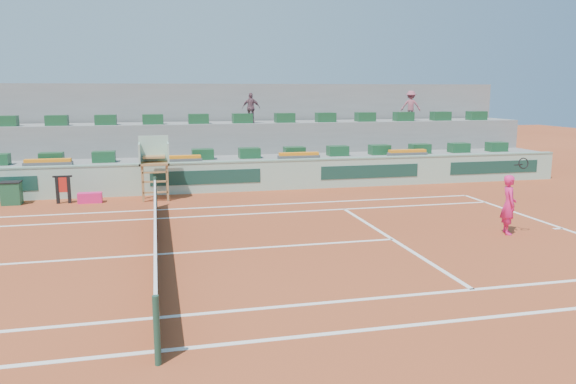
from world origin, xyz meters
name	(u,v)px	position (x,y,z in m)	size (l,w,h in m)	color
ground	(157,255)	(0.00, 0.00, 0.00)	(90.00, 90.00, 0.00)	#983C1D
seating_tier_lower	(155,172)	(0.00, 10.70, 0.60)	(36.00, 4.00, 1.20)	gray
seating_tier_upper	(154,152)	(0.00, 12.30, 1.30)	(36.00, 2.40, 2.60)	gray
stadium_back_wall	(154,130)	(0.00, 13.90, 2.20)	(36.00, 0.40, 4.40)	gray
player_bag	(90,198)	(-2.36, 7.36, 0.19)	(0.85, 0.38, 0.38)	#F11F70
spectator_mid	(251,108)	(4.39, 11.56, 3.29)	(0.81, 0.34, 1.38)	#744D59
spectator_right	(411,106)	(12.44, 11.85, 3.33)	(0.95, 0.54, 1.47)	#9A4D5E
court_lines	(157,254)	(0.00, 0.00, 0.01)	(23.89, 11.09, 0.01)	white
tennis_net	(156,234)	(0.00, 0.00, 0.53)	(0.10, 11.97, 1.10)	black
advertising_hoarding	(156,179)	(0.02, 8.50, 0.63)	(36.00, 0.34, 1.26)	#9BC4AC
umpire_chair	(154,159)	(0.00, 7.50, 1.54)	(1.10, 0.90, 2.40)	olive
seat_row_lower	(154,155)	(0.00, 9.80, 1.42)	(32.90, 0.60, 0.44)	#184927
seat_row_upper	(153,119)	(0.00, 11.70, 2.82)	(32.90, 0.60, 0.44)	#184927
flower_planters	(116,161)	(-1.50, 9.00, 1.33)	(26.80, 0.36, 0.28)	#535353
drink_cooler_a	(11,193)	(-5.08, 7.69, 0.42)	(0.69, 0.60, 0.84)	#194C2E
towel_rack	(63,187)	(-3.28, 7.46, 0.60)	(0.67, 0.11, 1.03)	black
tennis_player	(509,204)	(9.89, -0.16, 0.87)	(0.59, 0.92, 2.28)	#F11F70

